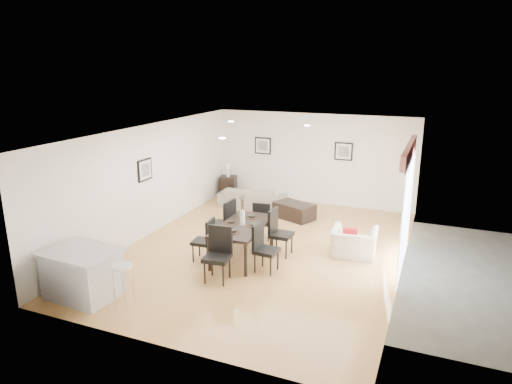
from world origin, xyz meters
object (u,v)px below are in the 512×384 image
at_px(dining_chair_head, 219,250).
at_px(kitchen_island, 83,273).
at_px(dining_table, 243,228).
at_px(dining_chair_foot, 262,219).
at_px(sofa, 252,197).
at_px(dining_chair_wfar, 225,221).
at_px(bar_stool, 122,271).
at_px(dining_chair_enear, 263,245).
at_px(side_table, 228,186).
at_px(dining_chair_efar, 278,229).
at_px(armchair, 354,243).
at_px(coffee_table, 294,211).
at_px(dining_chair_wnear, 206,238).

height_order(dining_chair_head, kitchen_island, dining_chair_head).
height_order(dining_table, dining_chair_foot, dining_chair_foot).
bearing_deg(sofa, dining_table, 106.10).
xyz_separation_m(dining_chair_wfar, bar_stool, (-0.43, -3.12, 0.04)).
relative_size(dining_table, bar_stool, 2.42).
relative_size(dining_chair_enear, side_table, 1.53).
xyz_separation_m(dining_chair_head, dining_chair_foot, (0.02, 2.25, -0.07)).
bearing_deg(dining_chair_efar, armchair, -69.69).
xyz_separation_m(dining_chair_foot, kitchen_island, (-1.96, -3.81, -0.07)).
height_order(dining_table, dining_chair_efar, dining_chair_efar).
bearing_deg(coffee_table, dining_chair_wnear, -82.19).
distance_m(dining_chair_efar, side_table, 4.82).
xyz_separation_m(armchair, dining_chair_enear, (-1.58, -1.44, 0.24)).
xyz_separation_m(dining_chair_enear, coffee_table, (-0.41, 3.38, -0.34)).
distance_m(dining_chair_efar, kitchen_island, 4.06).
height_order(sofa, side_table, side_table).
height_order(dining_chair_enear, side_table, dining_chair_enear).
distance_m(armchair, dining_chair_head, 3.09).
relative_size(sofa, dining_chair_head, 1.83).
bearing_deg(sofa, coffee_table, 156.12).
bearing_deg(dining_chair_foot, kitchen_island, 55.25).
relative_size(armchair, side_table, 1.49).
bearing_deg(dining_chair_foot, coffee_table, -104.56).
height_order(dining_chair_enear, kitchen_island, dining_chair_enear).
distance_m(dining_chair_foot, coffee_table, 1.84).
xyz_separation_m(coffee_table, side_table, (-2.61, 1.28, 0.11)).
bearing_deg(bar_stool, sofa, 91.67).
bearing_deg(dining_chair_wfar, bar_stool, -4.14).
distance_m(dining_chair_head, dining_chair_foot, 2.25).
height_order(dining_table, coffee_table, dining_table).
bearing_deg(dining_chair_wfar, sofa, -164.79).
xyz_separation_m(side_table, kitchen_island, (0.43, -6.88, 0.13)).
height_order(armchair, dining_chair_wnear, dining_chair_wnear).
relative_size(armchair, bar_stool, 1.25).
xyz_separation_m(armchair, dining_chair_efar, (-1.59, -0.54, 0.27)).
bearing_deg(dining_chair_head, coffee_table, 80.56).
bearing_deg(dining_chair_foot, dining_chair_wnear, 59.92).
xyz_separation_m(dining_chair_efar, bar_stool, (-1.70, -3.13, 0.08)).
xyz_separation_m(sofa, coffee_table, (1.48, -0.55, -0.07)).
bearing_deg(dining_chair_wfar, dining_chair_head, 25.40).
bearing_deg(side_table, dining_chair_wfar, -65.11).
relative_size(coffee_table, side_table, 1.64).
distance_m(dining_chair_wnear, dining_chair_wfar, 0.90).
xyz_separation_m(dining_table, side_table, (-2.38, 4.21, -0.36)).
xyz_separation_m(dining_chair_foot, side_table, (-2.39, 3.08, -0.20)).
bearing_deg(kitchen_island, coffee_table, 71.80).
distance_m(sofa, armchair, 4.27).
xyz_separation_m(dining_chair_efar, coffee_table, (-0.40, 2.47, -0.37)).
bearing_deg(dining_chair_wnear, armchair, 111.73).
xyz_separation_m(sofa, side_table, (-1.13, 0.73, 0.04)).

